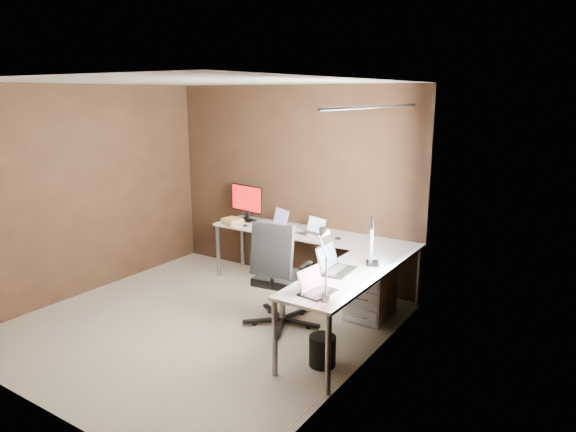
% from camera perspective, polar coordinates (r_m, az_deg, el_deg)
% --- Properties ---
extents(room, '(3.60, 3.60, 2.50)m').
position_cam_1_polar(room, '(5.07, -6.84, 0.70)').
color(room, '#B4A88C').
rests_on(room, ground).
extents(desk, '(2.65, 2.25, 0.73)m').
position_cam_1_polar(desk, '(5.73, 3.47, -3.95)').
color(desk, white).
rests_on(desk, ground).
extents(drawer_pedestal, '(0.42, 0.50, 0.60)m').
position_cam_1_polar(drawer_pedestal, '(5.70, 9.15, -8.22)').
color(drawer_pedestal, white).
rests_on(drawer_pedestal, ground).
extents(monitor_left, '(0.55, 0.19, 0.48)m').
position_cam_1_polar(monitor_left, '(6.84, -4.59, 1.69)').
color(monitor_left, black).
rests_on(monitor_left, desk).
extents(monitor_right, '(0.24, 0.48, 0.43)m').
position_cam_1_polar(monitor_right, '(5.14, 9.25, -2.73)').
color(monitor_right, black).
rests_on(monitor_right, desk).
extents(laptop_white, '(0.38, 0.34, 0.21)m').
position_cam_1_polar(laptop_white, '(6.59, -1.17, -0.70)').
color(laptop_white, white).
rests_on(laptop_white, desk).
extents(laptop_silver, '(0.37, 0.31, 0.21)m').
position_cam_1_polar(laptop_silver, '(6.19, 2.80, -1.66)').
color(laptop_silver, silver).
rests_on(laptop_silver, desk).
extents(laptop_black_big, '(0.30, 0.41, 0.26)m').
position_cam_1_polar(laptop_black_big, '(4.95, 5.03, -5.49)').
color(laptop_black_big, black).
rests_on(laptop_black_big, desk).
extents(laptop_black_small, '(0.25, 0.33, 0.21)m').
position_cam_1_polar(laptop_black_small, '(4.43, 3.00, -7.93)').
color(laptop_black_small, black).
rests_on(laptop_black_small, desk).
extents(book_stack, '(0.32, 0.29, 0.08)m').
position_cam_1_polar(book_stack, '(6.70, -6.19, -0.61)').
color(book_stack, tan).
rests_on(book_stack, desk).
extents(mouse_left, '(0.08, 0.06, 0.03)m').
position_cam_1_polar(mouse_left, '(6.58, -4.75, -1.06)').
color(mouse_left, black).
rests_on(mouse_left, desk).
extents(mouse_corner, '(0.09, 0.07, 0.03)m').
position_cam_1_polar(mouse_corner, '(6.00, 5.57, -2.50)').
color(mouse_corner, black).
rests_on(mouse_corner, desk).
extents(desk_lamp, '(0.19, 0.22, 0.60)m').
position_cam_1_polar(desk_lamp, '(4.23, 3.94, -4.26)').
color(desk_lamp, slate).
rests_on(desk_lamp, desk).
extents(office_chair, '(0.64, 0.64, 1.14)m').
position_cam_1_polar(office_chair, '(5.43, -0.82, -8.75)').
color(office_chair, black).
rests_on(office_chair, ground).
extents(wastebasket, '(0.32, 0.32, 0.28)m').
position_cam_1_polar(wastebasket, '(4.77, 3.84, -14.70)').
color(wastebasket, black).
rests_on(wastebasket, ground).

